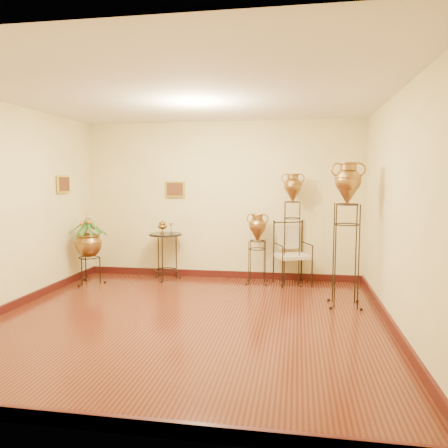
% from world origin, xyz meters
% --- Properties ---
extents(ground, '(5.00, 5.00, 0.00)m').
position_xyz_m(ground, '(0.00, 0.00, 0.00)').
color(ground, '#5D2616').
rests_on(ground, ground).
extents(room_shell, '(5.02, 5.02, 2.81)m').
position_xyz_m(room_shell, '(-0.01, 0.01, 1.73)').
color(room_shell, '#F4EB9D').
rests_on(room_shell, ground).
extents(amphora_tall, '(0.49, 0.49, 1.90)m').
position_xyz_m(amphora_tall, '(1.27, 2.15, 0.97)').
color(amphora_tall, black).
rests_on(amphora_tall, ground).
extents(amphora_mid, '(0.59, 0.59, 2.04)m').
position_xyz_m(amphora_mid, '(2.03, 0.99, 1.03)').
color(amphora_mid, black).
rests_on(amphora_mid, ground).
extents(amphora_short, '(0.43, 0.43, 1.22)m').
position_xyz_m(amphora_short, '(0.68, 2.15, 0.61)').
color(amphora_short, black).
rests_on(amphora_short, ground).
extents(planter_urn, '(0.78, 0.78, 1.31)m').
position_xyz_m(planter_urn, '(-2.15, 1.64, 0.73)').
color(planter_urn, black).
rests_on(planter_urn, ground).
extents(armchair, '(0.75, 0.73, 1.06)m').
position_xyz_m(armchair, '(1.28, 2.15, 0.53)').
color(armchair, black).
rests_on(armchair, ground).
extents(side_table, '(0.60, 0.60, 1.04)m').
position_xyz_m(side_table, '(-0.95, 2.15, 0.43)').
color(side_table, black).
rests_on(side_table, ground).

